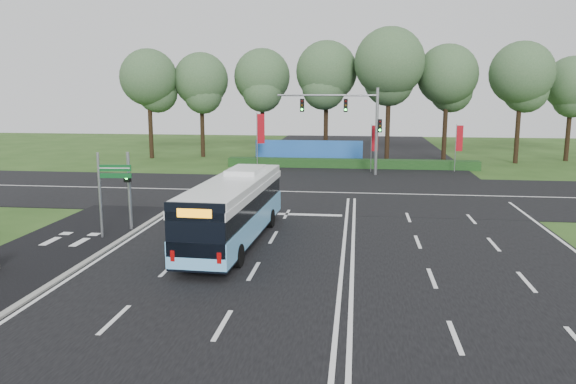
% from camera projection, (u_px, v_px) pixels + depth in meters
% --- Properties ---
extents(ground, '(120.00, 120.00, 0.00)m').
position_uv_depth(ground, '(344.00, 241.00, 25.72)').
color(ground, '#284918').
rests_on(ground, ground).
extents(road_main, '(20.00, 120.00, 0.04)m').
position_uv_depth(road_main, '(344.00, 240.00, 25.71)').
color(road_main, black).
rests_on(road_main, ground).
extents(road_cross, '(120.00, 14.00, 0.05)m').
position_uv_depth(road_cross, '(349.00, 193.00, 37.43)').
color(road_cross, black).
rests_on(road_cross, ground).
extents(bike_path, '(5.00, 18.00, 0.06)m').
position_uv_depth(bike_path, '(53.00, 249.00, 24.29)').
color(bike_path, black).
rests_on(bike_path, ground).
extents(kerb_strip, '(0.25, 18.00, 0.12)m').
position_uv_depth(kerb_strip, '(106.00, 250.00, 24.00)').
color(kerb_strip, gray).
rests_on(kerb_strip, ground).
extents(city_bus, '(2.69, 10.96, 3.12)m').
position_uv_depth(city_bus, '(234.00, 209.00, 25.01)').
color(city_bus, '#6DC0FC').
rests_on(city_bus, ground).
extents(pedestrian_signal, '(0.35, 0.43, 3.86)m').
position_uv_depth(pedestrian_signal, '(129.00, 188.00, 27.21)').
color(pedestrian_signal, gray).
rests_on(pedestrian_signal, ground).
extents(street_sign, '(1.56, 0.23, 4.01)m').
position_uv_depth(street_sign, '(107.00, 185.00, 25.64)').
color(street_sign, gray).
rests_on(street_sign, ground).
extents(banner_flag_left, '(0.68, 0.31, 4.86)m').
position_uv_depth(banner_flag_left, '(260.00, 132.00, 49.43)').
color(banner_flag_left, gray).
rests_on(banner_flag_left, ground).
extents(banner_flag_mid, '(0.58, 0.17, 4.00)m').
position_uv_depth(banner_flag_mid, '(374.00, 141.00, 46.78)').
color(banner_flag_mid, gray).
rests_on(banner_flag_mid, ground).
extents(banner_flag_right, '(0.59, 0.11, 4.00)m').
position_uv_depth(banner_flag_right, '(459.00, 141.00, 46.77)').
color(banner_flag_right, gray).
rests_on(banner_flag_right, ground).
extents(traffic_light_gantry, '(8.41, 0.28, 7.00)m').
position_uv_depth(traffic_light_gantry, '(354.00, 117.00, 44.88)').
color(traffic_light_gantry, gray).
rests_on(traffic_light_gantry, ground).
extents(hedge, '(22.00, 1.20, 0.80)m').
position_uv_depth(hedge, '(351.00, 164.00, 49.57)').
color(hedge, '#133514').
rests_on(hedge, ground).
extents(blue_hoarding, '(10.00, 0.30, 2.20)m').
position_uv_depth(blue_hoarding, '(309.00, 152.00, 52.37)').
color(blue_hoarding, blue).
rests_on(blue_hoarding, ground).
extents(eucalyptus_row, '(52.68, 9.84, 12.73)m').
position_uv_depth(eucalyptus_row, '(397.00, 72.00, 54.05)').
color(eucalyptus_row, black).
rests_on(eucalyptus_row, ground).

